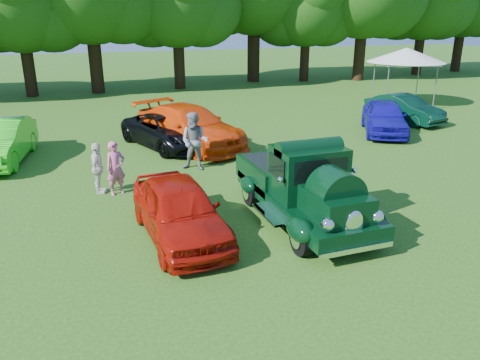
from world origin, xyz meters
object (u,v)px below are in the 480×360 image
object	(u,v)px
hero_pickup	(303,188)
spectator_pink	(116,168)
back_car_blue	(384,117)
canopy_tent	(406,56)
red_convertible	(179,210)
back_car_lime	(0,142)
back_car_orange	(190,127)
back_car_green	(404,109)
back_car_black	(168,131)
spectator_grey	(195,141)
spectator_white	(98,168)

from	to	relation	value
hero_pickup	spectator_pink	distance (m)	5.40
back_car_blue	spectator_pink	distance (m)	12.27
hero_pickup	canopy_tent	bearing A→B (deg)	44.12
red_convertible	back_car_lime	size ratio (longest dim) A/B	0.91
back_car_blue	spectator_pink	size ratio (longest dim) A/B	2.71
hero_pickup	back_car_orange	bearing A→B (deg)	96.85
hero_pickup	back_car_blue	size ratio (longest dim) A/B	1.18
back_car_green	back_car_black	bearing A→B (deg)	169.26
back_car_blue	spectator_grey	xyz separation A→B (m)	(-9.05, -2.13, 0.25)
red_convertible	back_car_black	distance (m)	8.10
hero_pickup	red_convertible	xyz separation A→B (m)	(-3.13, 0.04, -0.16)
red_convertible	canopy_tent	distance (m)	20.03
hero_pickup	spectator_grey	size ratio (longest dim) A/B	2.59
back_car_orange	spectator_pink	size ratio (longest dim) A/B	3.48
red_convertible	back_car_green	size ratio (longest dim) A/B	1.03
back_car_blue	back_car_lime	bearing A→B (deg)	-154.49
red_convertible	back_car_black	xyz separation A→B (m)	(1.40, 7.97, -0.05)
spectator_grey	canopy_tent	distance (m)	16.03
hero_pickup	spectator_white	world-z (taller)	hero_pickup
back_car_orange	back_car_green	bearing A→B (deg)	-18.59
spectator_grey	spectator_white	size ratio (longest dim) A/B	1.29
red_convertible	back_car_green	xyz separation A→B (m)	(12.96, 8.49, -0.04)
red_convertible	back_car_lime	xyz separation A→B (m)	(-4.51, 7.93, 0.04)
back_car_lime	back_car_orange	xyz separation A→B (m)	(6.71, -0.22, 0.05)
back_car_black	canopy_tent	xyz separation A→B (m)	(14.35, 4.23, 2.14)
hero_pickup	canopy_tent	size ratio (longest dim) A/B	0.92
back_car_black	back_car_green	xyz separation A→B (m)	(11.56, 0.52, 0.01)
back_car_orange	spectator_white	distance (m)	5.53
hero_pickup	back_car_blue	distance (m)	10.28
canopy_tent	back_car_orange	bearing A→B (deg)	-161.65
back_car_black	back_car_lime	bearing A→B (deg)	161.57
back_car_black	spectator_grey	size ratio (longest dim) A/B	2.37
spectator_pink	spectator_white	size ratio (longest dim) A/B	1.04
spectator_white	spectator_pink	bearing A→B (deg)	-104.85
back_car_green	canopy_tent	distance (m)	5.10
hero_pickup	spectator_white	distance (m)	5.95
back_car_orange	back_car_blue	size ratio (longest dim) A/B	1.29
back_car_green	back_car_blue	bearing A→B (deg)	-158.79
red_convertible	back_car_blue	bearing A→B (deg)	30.17
back_car_orange	back_car_blue	world-z (taller)	back_car_orange
back_car_blue	back_car_green	xyz separation A→B (m)	(2.27, 1.57, -0.07)
hero_pickup	back_car_blue	bearing A→B (deg)	42.69
spectator_pink	back_car_orange	bearing A→B (deg)	34.82
spectator_pink	spectator_grey	size ratio (longest dim) A/B	0.81
red_convertible	spectator_white	world-z (taller)	spectator_white
back_car_lime	canopy_tent	bearing A→B (deg)	21.12
back_car_lime	back_car_green	size ratio (longest dim) A/B	1.13
spectator_pink	red_convertible	bearing A→B (deg)	-90.74
hero_pickup	back_car_blue	world-z (taller)	hero_pickup
red_convertible	spectator_pink	bearing A→B (deg)	104.69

